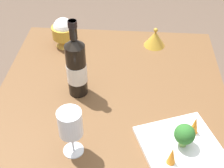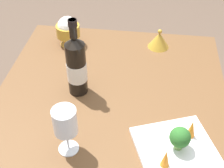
% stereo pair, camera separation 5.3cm
% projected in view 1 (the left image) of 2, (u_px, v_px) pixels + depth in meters
% --- Properties ---
extents(dining_table, '(0.91, 0.91, 0.72)m').
position_uv_depth(dining_table, '(112.00, 104.00, 1.31)').
color(dining_table, brown).
rests_on(dining_table, ground_plane).
extents(wine_bottle, '(0.08, 0.08, 0.32)m').
position_uv_depth(wine_bottle, '(76.00, 67.00, 1.17)').
color(wine_bottle, black).
rests_on(wine_bottle, dining_table).
extents(wine_glass, '(0.08, 0.08, 0.18)m').
position_uv_depth(wine_glass, '(70.00, 124.00, 0.95)').
color(wine_glass, white).
rests_on(wine_glass, dining_table).
extents(rice_bowl, '(0.11, 0.11, 0.14)m').
position_uv_depth(rice_bowl, '(64.00, 32.00, 1.45)').
color(rice_bowl, gold).
rests_on(rice_bowl, dining_table).
extents(rice_bowl_lid, '(0.10, 0.10, 0.09)m').
position_uv_depth(rice_bowl_lid, '(155.00, 38.00, 1.48)').
color(rice_bowl_lid, gold).
rests_on(rice_bowl_lid, dining_table).
extents(serving_plate, '(0.32, 0.32, 0.02)m').
position_uv_depth(serving_plate, '(181.00, 148.00, 1.03)').
color(serving_plate, white).
rests_on(serving_plate, dining_table).
extents(broccoli_floret, '(0.07, 0.07, 0.09)m').
position_uv_depth(broccoli_floret, '(185.00, 135.00, 1.00)').
color(broccoli_floret, '#729E4C').
rests_on(broccoli_floret, serving_plate).
extents(carrot_garnish_left, '(0.03, 0.03, 0.07)m').
position_uv_depth(carrot_garnish_left, '(172.00, 156.00, 0.96)').
color(carrot_garnish_left, orange).
rests_on(carrot_garnish_left, serving_plate).
extents(carrot_garnish_right, '(0.03, 0.03, 0.07)m').
position_uv_depth(carrot_garnish_right, '(195.00, 125.00, 1.05)').
color(carrot_garnish_right, orange).
rests_on(carrot_garnish_right, serving_plate).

